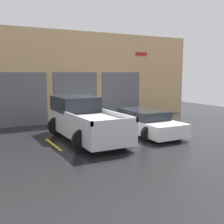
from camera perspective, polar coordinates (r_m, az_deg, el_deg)
ground_plane at (r=14.66m, az=-2.38°, el=-3.65°), size 28.00×28.00×0.00m
shophouse_building at (r=17.39m, az=-7.18°, el=6.97°), size 16.32×0.68×5.43m
pickup_truck at (r=12.58m, az=-5.73°, el=-1.61°), size 2.54×5.28×1.84m
sedan_white at (r=13.81m, az=6.51°, el=-2.06°), size 2.18×4.59×1.15m
parking_stripe_far_left at (r=11.97m, az=-11.87°, el=-6.44°), size 0.12×2.20×0.01m
parking_stripe_left at (r=13.11m, az=1.03°, el=-5.02°), size 0.12×2.20×0.01m
parking_stripe_centre at (r=14.79m, az=11.40°, el=-3.68°), size 0.12×2.20×0.01m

